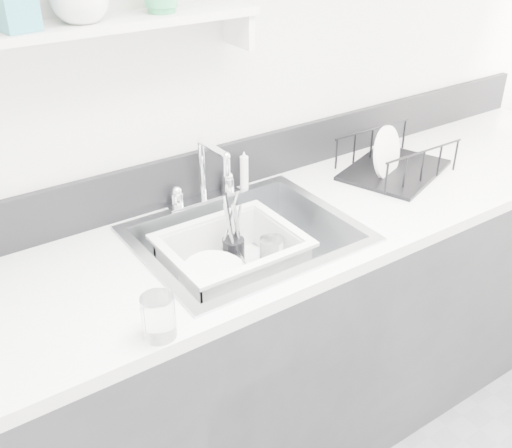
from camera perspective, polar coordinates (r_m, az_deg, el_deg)
counter_run at (r=2.05m, az=-0.80°, el=-12.08°), size 3.20×0.62×0.92m
backsplash at (r=1.97m, az=-5.74°, el=4.69°), size 3.20×0.02×0.16m
sink at (r=1.83m, az=-0.89°, el=-3.43°), size 0.64×0.52×0.20m
faucet at (r=1.93m, az=-4.94°, el=3.62°), size 0.26×0.18×0.23m
side_sprayer at (r=2.01m, az=-1.14°, el=5.12°), size 0.03×0.03×0.14m
wall_shelf at (r=1.61m, az=-16.84°, el=17.20°), size 1.00×0.16×0.12m
wash_tub at (r=1.82m, az=-2.29°, el=-3.53°), size 0.47×0.42×0.16m
plate_stack at (r=1.76m, az=-3.48°, el=-6.29°), size 0.28×0.27×0.11m
utensil_cup at (r=1.90m, az=-2.18°, el=-2.37°), size 0.07×0.07×0.24m
ladle at (r=1.82m, az=-2.85°, el=-4.53°), size 0.29×0.19×0.08m
tumbler_in_tub at (r=1.87m, az=1.48°, el=-2.88°), size 0.08×0.08×0.11m
tumbler_counter at (r=1.39m, az=-9.27°, el=-8.72°), size 0.10×0.10×0.11m
dish_rack at (r=2.20m, az=13.19°, el=6.45°), size 0.46×0.40×0.13m
bowl_small at (r=1.85m, az=2.40°, el=-4.61°), size 0.15×0.15×0.04m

